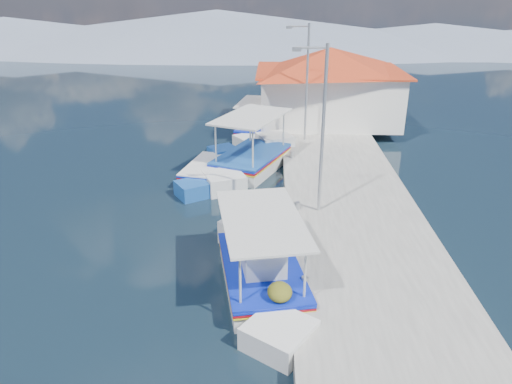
{
  "coord_description": "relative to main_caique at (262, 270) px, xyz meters",
  "views": [
    {
      "loc": [
        2.84,
        -14.37,
        8.22
      ],
      "look_at": [
        2.27,
        1.75,
        1.3
      ],
      "focal_mm": 33.88,
      "sensor_mm": 36.0,
      "label": 1
    }
  ],
  "objects": [
    {
      "name": "harbor_building",
      "position": [
        3.61,
        17.17,
        2.3
      ],
      "size": [
        10.49,
        10.49,
        4.4
      ],
      "color": "white",
      "rests_on": "quay"
    },
    {
      "name": "caique_far",
      "position": [
        -0.74,
        15.73,
        -0.07
      ],
      "size": [
        2.54,
        6.21,
        2.21
      ],
      "rotation": [
        0.0,
        0.0,
        0.17
      ],
      "color": "silver",
      "rests_on": "ground"
    },
    {
      "name": "caique_green_canopy",
      "position": [
        -0.77,
        9.77,
        -0.03
      ],
      "size": [
        4.31,
        7.31,
        2.97
      ],
      "rotation": [
        0.0,
        0.0,
        0.4
      ],
      "color": "silver",
      "rests_on": "ground"
    },
    {
      "name": "mountain_ridge",
      "position": [
        3.95,
        58.17,
        1.56
      ],
      "size": [
        171.4,
        96.0,
        5.5
      ],
      "color": "slate",
      "rests_on": "ground"
    },
    {
      "name": "lamp_post_far",
      "position": [
        1.92,
        13.17,
        3.38
      ],
      "size": [
        1.21,
        0.14,
        6.0
      ],
      "color": "#A5A8AD",
      "rests_on": "quay"
    },
    {
      "name": "caique_blue_hull",
      "position": [
        -2.65,
        8.53,
        -0.19
      ],
      "size": [
        2.6,
        5.88,
        1.07
      ],
      "rotation": [
        0.0,
        0.0,
        0.22
      ],
      "color": "#194C99",
      "rests_on": "ground"
    },
    {
      "name": "lamp_post_near",
      "position": [
        1.92,
        4.17,
        3.38
      ],
      "size": [
        1.21,
        0.14,
        6.0
      ],
      "color": "#A5A8AD",
      "rests_on": "quay"
    },
    {
      "name": "main_caique",
      "position": [
        0.0,
        0.0,
        0.0
      ],
      "size": [
        3.09,
        7.38,
        2.47
      ],
      "rotation": [
        0.0,
        0.0,
        -0.19
      ],
      "color": "silver",
      "rests_on": "ground"
    },
    {
      "name": "quay",
      "position": [
        3.31,
        8.17,
        -0.23
      ],
      "size": [
        5.0,
        44.0,
        0.5
      ],
      "primitive_type": "cube",
      "color": "#ACA9A1",
      "rests_on": "ground"
    },
    {
      "name": "ground",
      "position": [
        -2.59,
        2.17,
        -0.48
      ],
      "size": [
        160.0,
        160.0,
        0.0
      ],
      "primitive_type": "plane",
      "color": "black",
      "rests_on": "ground"
    },
    {
      "name": "bollards",
      "position": [
        1.21,
        7.42,
        0.17
      ],
      "size": [
        0.2,
        17.2,
        0.3
      ],
      "color": "#A5A8AD",
      "rests_on": "quay"
    }
  ]
}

